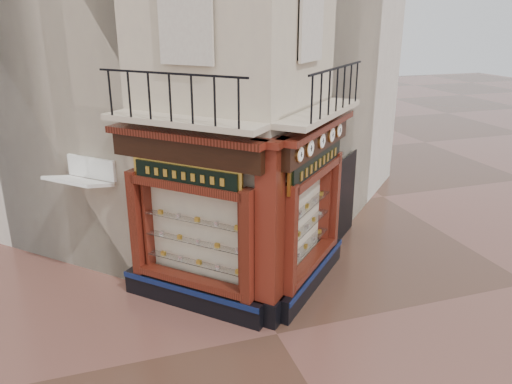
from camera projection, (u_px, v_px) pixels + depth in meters
name	position (u px, v px, depth m)	size (l,w,h in m)	color
ground	(277.00, 334.00, 10.19)	(80.00, 80.00, 0.00)	#492D22
main_building	(202.00, 22.00, 13.72)	(8.00, 8.00, 12.00)	#BAA891
neighbour_left	(106.00, 38.00, 15.37)	(8.00, 8.00, 11.00)	beige
neighbour_right	(258.00, 36.00, 16.83)	(8.00, 8.00, 11.00)	beige
shopfront_left	(190.00, 225.00, 10.53)	(2.86, 2.86, 3.98)	black
shopfront_right	(312.00, 210.00, 11.36)	(2.86, 2.86, 3.98)	black
corner_pilaster	(270.00, 237.00, 10.00)	(0.85, 0.85, 3.98)	black
balcony	(254.00, 116.00, 10.12)	(5.94, 2.97, 1.03)	#BAA891
clock_a	(300.00, 154.00, 9.61)	(0.26, 0.26, 0.32)	#C48A41
clock_b	(310.00, 148.00, 10.07)	(0.30, 0.30, 0.37)	#C48A41
clock_c	(322.00, 141.00, 10.67)	(0.28, 0.28, 0.35)	#C48A41
clock_d	(331.00, 135.00, 11.21)	(0.29, 0.29, 0.36)	#C48A41
clock_e	(339.00, 130.00, 11.66)	(0.27, 0.27, 0.33)	#C48A41
awning	(91.00, 283.00, 12.17)	(1.40, 0.84, 0.08)	white
signboard_left	(185.00, 175.00, 10.09)	(1.89, 1.89, 0.51)	gold
signboard_right	(317.00, 163.00, 10.95)	(2.24, 2.24, 0.60)	gold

